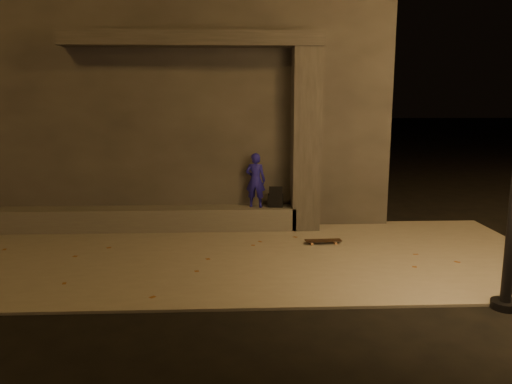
{
  "coord_description": "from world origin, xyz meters",
  "views": [
    {
      "loc": [
        0.27,
        -6.17,
        2.68
      ],
      "look_at": [
        0.63,
        2.0,
        1.13
      ],
      "focal_mm": 35.0,
      "sensor_mm": 36.0,
      "label": 1
    }
  ],
  "objects_px": {
    "skateboarder": "(256,180)",
    "backpack": "(275,200)",
    "skateboard": "(323,241)",
    "column": "(306,140)"
  },
  "relations": [
    {
      "from": "skateboarder",
      "to": "backpack",
      "type": "bearing_deg",
      "value": -166.18
    },
    {
      "from": "skateboard",
      "to": "backpack",
      "type": "bearing_deg",
      "value": 120.7
    },
    {
      "from": "column",
      "to": "skateboarder",
      "type": "relative_size",
      "value": 3.26
    },
    {
      "from": "column",
      "to": "skateboard",
      "type": "xyz_separation_m",
      "value": [
        0.19,
        -1.17,
        -1.74
      ]
    },
    {
      "from": "column",
      "to": "skateboarder",
      "type": "height_order",
      "value": "column"
    },
    {
      "from": "backpack",
      "to": "skateboard",
      "type": "xyz_separation_m",
      "value": [
        0.79,
        -1.17,
        -0.54
      ]
    },
    {
      "from": "column",
      "to": "backpack",
      "type": "xyz_separation_m",
      "value": [
        -0.6,
        -0.0,
        -1.2
      ]
    },
    {
      "from": "skateboarder",
      "to": "skateboard",
      "type": "distance_m",
      "value": 1.92
    },
    {
      "from": "column",
      "to": "backpack",
      "type": "distance_m",
      "value": 1.34
    },
    {
      "from": "backpack",
      "to": "column",
      "type": "bearing_deg",
      "value": 7.3
    }
  ]
}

